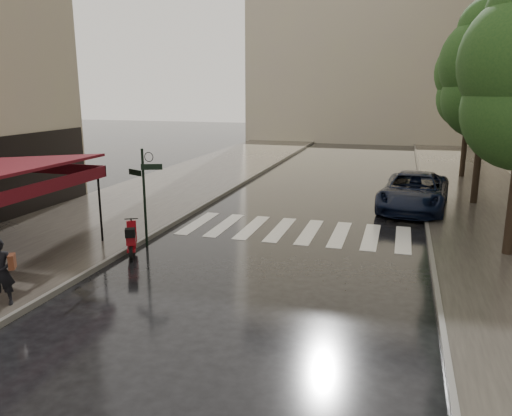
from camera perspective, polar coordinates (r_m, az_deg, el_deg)
The scene contains 12 objects.
ground at distance 13.30m, azimuth -13.95°, elevation -8.44°, with size 120.00×120.00×0.00m, color black.
sidewalk_near at distance 25.54m, azimuth -9.28°, elevation 2.44°, with size 6.00×60.00×0.12m, color #38332D.
sidewalk_far at distance 23.42m, azimuth 25.39°, elevation 0.30°, with size 5.50×60.00×0.12m, color #38332D.
curb_near at distance 24.40m, azimuth -2.80°, elevation 2.12°, with size 0.12×60.00×0.16m, color #595651.
curb_far at distance 23.12m, azimuth 18.54°, elevation 0.79°, with size 0.12×60.00×0.16m, color #595651.
crosswalk at distance 17.63m, azimuth 4.46°, elevation -2.59°, with size 7.85×3.20×0.01m.
signpost at distance 15.87m, azimuth -12.65°, elevation 2.09°, with size 1.17×0.29×3.10m.
backdrop_building at distance 48.98m, azimuth 12.98°, elevation 19.17°, with size 22.00×6.00×20.00m, color #B4AB89.
tree_mid at distance 22.81m, azimuth 24.91°, elevation 14.08°, with size 3.80×3.80×8.34m.
tree_far at distance 29.78m, azimuth 23.36°, elevation 13.54°, with size 3.80×3.80×8.16m.
scooter at distance 15.36m, azimuth -14.05°, elevation -3.62°, with size 0.86×1.39×1.01m.
parked_car at distance 21.51m, azimuth 17.60°, elevation 1.82°, with size 2.52×5.47×1.52m, color black.
Camera 1 is at (6.41, -10.59, 4.88)m, focal length 35.00 mm.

